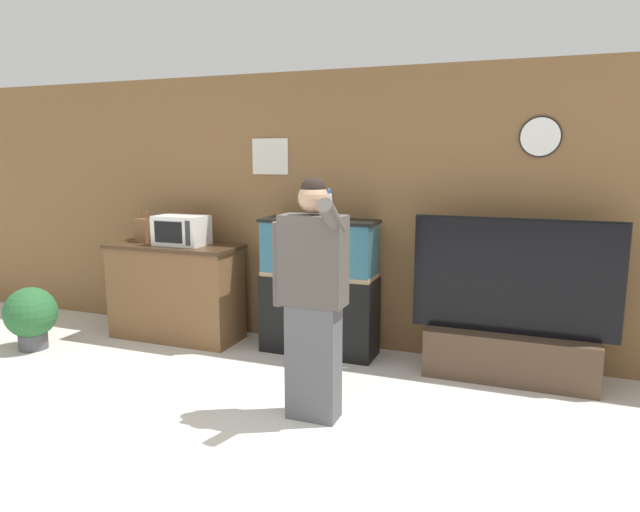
{
  "coord_description": "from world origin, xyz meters",
  "views": [
    {
      "loc": [
        1.64,
        -2.42,
        1.83
      ],
      "look_at": [
        0.07,
        1.67,
        1.05
      ],
      "focal_mm": 32.0,
      "sensor_mm": 36.0,
      "label": 1
    }
  ],
  "objects_px": {
    "potted_plant": "(31,315)",
    "person_standing": "(312,296)",
    "counter_island": "(176,291)",
    "aquarium_on_stand": "(319,287)",
    "microwave": "(181,230)",
    "knife_block": "(143,230)",
    "tv_on_stand": "(510,334)"
  },
  "relations": [
    {
      "from": "microwave",
      "to": "potted_plant",
      "type": "bearing_deg",
      "value": -146.19
    },
    {
      "from": "potted_plant",
      "to": "person_standing",
      "type": "bearing_deg",
      "value": -7.27
    },
    {
      "from": "counter_island",
      "to": "aquarium_on_stand",
      "type": "height_order",
      "value": "aquarium_on_stand"
    },
    {
      "from": "person_standing",
      "to": "potted_plant",
      "type": "height_order",
      "value": "person_standing"
    },
    {
      "from": "knife_block",
      "to": "person_standing",
      "type": "xyz_separation_m",
      "value": [
        2.33,
        -1.21,
        -0.2
      ]
    },
    {
      "from": "aquarium_on_stand",
      "to": "potted_plant",
      "type": "height_order",
      "value": "aquarium_on_stand"
    },
    {
      "from": "tv_on_stand",
      "to": "potted_plant",
      "type": "xyz_separation_m",
      "value": [
        -4.29,
        -0.83,
        -0.05
      ]
    },
    {
      "from": "counter_island",
      "to": "knife_block",
      "type": "distance_m",
      "value": 0.72
    },
    {
      "from": "counter_island",
      "to": "person_standing",
      "type": "bearing_deg",
      "value": -31.11
    },
    {
      "from": "counter_island",
      "to": "aquarium_on_stand",
      "type": "distance_m",
      "value": 1.51
    },
    {
      "from": "knife_block",
      "to": "tv_on_stand",
      "type": "bearing_deg",
      "value": 0.2
    },
    {
      "from": "knife_block",
      "to": "tv_on_stand",
      "type": "distance_m",
      "value": 3.65
    },
    {
      "from": "knife_block",
      "to": "person_standing",
      "type": "bearing_deg",
      "value": -27.4
    },
    {
      "from": "person_standing",
      "to": "microwave",
      "type": "bearing_deg",
      "value": 147.49
    },
    {
      "from": "microwave",
      "to": "aquarium_on_stand",
      "type": "xyz_separation_m",
      "value": [
        1.41,
        0.09,
        -0.47
      ]
    },
    {
      "from": "aquarium_on_stand",
      "to": "person_standing",
      "type": "xyz_separation_m",
      "value": [
        0.44,
        -1.27,
        0.25
      ]
    },
    {
      "from": "tv_on_stand",
      "to": "potted_plant",
      "type": "distance_m",
      "value": 4.37
    },
    {
      "from": "microwave",
      "to": "person_standing",
      "type": "xyz_separation_m",
      "value": [
        1.85,
        -1.18,
        -0.22
      ]
    },
    {
      "from": "tv_on_stand",
      "to": "person_standing",
      "type": "height_order",
      "value": "person_standing"
    },
    {
      "from": "microwave",
      "to": "counter_island",
      "type": "bearing_deg",
      "value": -175.48
    },
    {
      "from": "aquarium_on_stand",
      "to": "tv_on_stand",
      "type": "xyz_separation_m",
      "value": [
        1.69,
        -0.05,
        -0.24
      ]
    },
    {
      "from": "tv_on_stand",
      "to": "counter_island",
      "type": "bearing_deg",
      "value": -179.12
    },
    {
      "from": "person_standing",
      "to": "aquarium_on_stand",
      "type": "bearing_deg",
      "value": 109.03
    },
    {
      "from": "aquarium_on_stand",
      "to": "tv_on_stand",
      "type": "bearing_deg",
      "value": -1.74
    },
    {
      "from": "aquarium_on_stand",
      "to": "potted_plant",
      "type": "distance_m",
      "value": 2.75
    },
    {
      "from": "microwave",
      "to": "person_standing",
      "type": "height_order",
      "value": "person_standing"
    },
    {
      "from": "tv_on_stand",
      "to": "person_standing",
      "type": "xyz_separation_m",
      "value": [
        -1.26,
        -1.22,
        0.49
      ]
    },
    {
      "from": "knife_block",
      "to": "potted_plant",
      "type": "height_order",
      "value": "knife_block"
    },
    {
      "from": "counter_island",
      "to": "potted_plant",
      "type": "bearing_deg",
      "value": -144.27
    },
    {
      "from": "tv_on_stand",
      "to": "potted_plant",
      "type": "bearing_deg",
      "value": -169.0
    },
    {
      "from": "microwave",
      "to": "potted_plant",
      "type": "distance_m",
      "value": 1.62
    },
    {
      "from": "aquarium_on_stand",
      "to": "tv_on_stand",
      "type": "height_order",
      "value": "tv_on_stand"
    }
  ]
}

